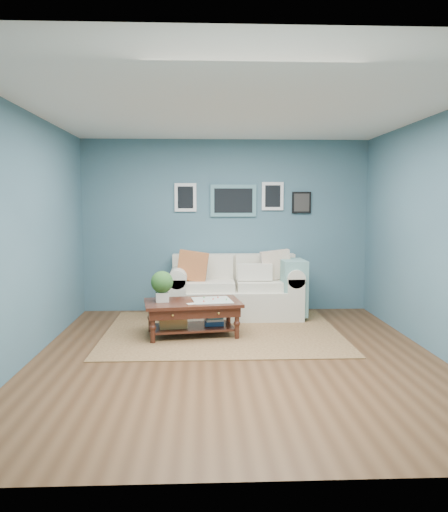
{
  "coord_description": "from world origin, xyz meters",
  "views": [
    {
      "loc": [
        -0.36,
        -5.39,
        1.7
      ],
      "look_at": [
        -0.09,
        1.0,
        1.03
      ],
      "focal_mm": 35.0,
      "sensor_mm": 36.0,
      "label": 1
    }
  ],
  "objects": [
    {
      "name": "loveseat",
      "position": [
        0.2,
        2.03,
        0.42
      ],
      "size": [
        2.0,
        0.91,
        1.03
      ],
      "color": "beige",
      "rests_on": "ground"
    },
    {
      "name": "coffee_table",
      "position": [
        -0.57,
        0.93,
        0.38
      ],
      "size": [
        1.3,
        0.88,
        0.85
      ],
      "rotation": [
        0.0,
        0.0,
        0.15
      ],
      "color": "#33150A",
      "rests_on": "ground"
    },
    {
      "name": "area_rug",
      "position": [
        -0.11,
        1.1,
        0.01
      ],
      "size": [
        3.08,
        2.46,
        0.01
      ],
      "primitive_type": "cube",
      "color": "brown",
      "rests_on": "ground"
    },
    {
      "name": "room_shell",
      "position": [
        0.01,
        0.06,
        1.36
      ],
      "size": [
        5.0,
        5.02,
        2.7
      ],
      "color": "brown",
      "rests_on": "ground"
    }
  ]
}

